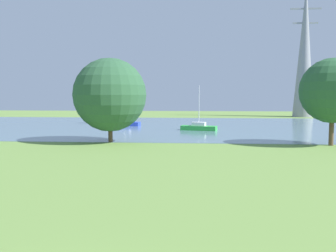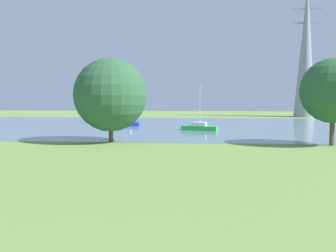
{
  "view_description": "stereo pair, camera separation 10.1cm",
  "coord_description": "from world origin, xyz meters",
  "px_view_note": "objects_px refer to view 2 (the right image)",
  "views": [
    {
      "loc": [
        3.42,
        -6.87,
        4.87
      ],
      "look_at": [
        1.44,
        18.31,
        2.72
      ],
      "focal_mm": 39.82,
      "sensor_mm": 36.0,
      "label": 1
    },
    {
      "loc": [
        3.52,
        -6.86,
        4.87
      ],
      "look_at": [
        1.44,
        18.31,
        2.72
      ],
      "focal_mm": 39.82,
      "sensor_mm": 36.0,
      "label": 2
    }
  ],
  "objects_px": {
    "electricity_pylon": "(306,50)",
    "tree_mid_shore": "(334,91)",
    "tree_west_far": "(110,95)",
    "sailboat_blue": "(125,123)",
    "sailboat_green": "(200,127)"
  },
  "relations": [
    {
      "from": "sailboat_blue",
      "to": "electricity_pylon",
      "type": "height_order",
      "value": "electricity_pylon"
    },
    {
      "from": "sailboat_green",
      "to": "tree_mid_shore",
      "type": "distance_m",
      "value": 19.38
    },
    {
      "from": "tree_mid_shore",
      "to": "electricity_pylon",
      "type": "height_order",
      "value": "electricity_pylon"
    },
    {
      "from": "electricity_pylon",
      "to": "tree_mid_shore",
      "type": "bearing_deg",
      "value": -102.31
    },
    {
      "from": "sailboat_blue",
      "to": "tree_west_far",
      "type": "relative_size",
      "value": 0.9
    },
    {
      "from": "sailboat_blue",
      "to": "tree_west_far",
      "type": "xyz_separation_m",
      "value": [
        2.4,
        -19.6,
        4.34
      ]
    },
    {
      "from": "tree_west_far",
      "to": "electricity_pylon",
      "type": "relative_size",
      "value": 0.3
    },
    {
      "from": "sailboat_green",
      "to": "tree_west_far",
      "type": "xyz_separation_m",
      "value": [
        -9.06,
        -13.17,
        4.36
      ]
    },
    {
      "from": "tree_west_far",
      "to": "electricity_pylon",
      "type": "xyz_separation_m",
      "value": [
        31.74,
        45.69,
        9.59
      ]
    },
    {
      "from": "sailboat_blue",
      "to": "tree_mid_shore",
      "type": "xyz_separation_m",
      "value": [
        23.99,
        -20.43,
        4.74
      ]
    },
    {
      "from": "sailboat_blue",
      "to": "electricity_pylon",
      "type": "xyz_separation_m",
      "value": [
        34.14,
        26.09,
        13.94
      ]
    },
    {
      "from": "sailboat_green",
      "to": "electricity_pylon",
      "type": "xyz_separation_m",
      "value": [
        22.68,
        32.53,
        13.96
      ]
    },
    {
      "from": "sailboat_blue",
      "to": "sailboat_green",
      "type": "bearing_deg",
      "value": -29.31
    },
    {
      "from": "sailboat_green",
      "to": "tree_mid_shore",
      "type": "xyz_separation_m",
      "value": [
        12.53,
        -14.0,
        4.76
      ]
    },
    {
      "from": "tree_west_far",
      "to": "tree_mid_shore",
      "type": "distance_m",
      "value": 21.61
    }
  ]
}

